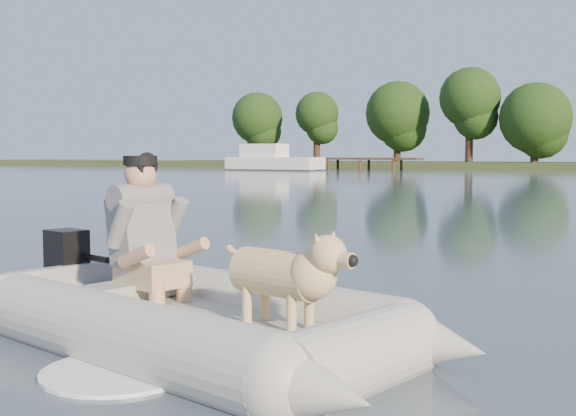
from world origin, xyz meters
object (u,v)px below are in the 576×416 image
Objects in this scene: dinghy at (201,260)px; dog at (278,282)px; dock at (323,163)px; cabin_cruiser at (274,157)px; man at (143,226)px.

dog is at bearing 4.57° from dinghy.
dog is at bearing -62.40° from dock.
cabin_cruiser is at bearing -100.12° from dock.
dog is (27.50, -52.61, 0.01)m from dock.
dock reaches higher than dog.
man is at bearing -60.04° from cabin_cruiser.
dinghy is at bearing -4.24° from man.
dock is 59.00m from dinghy.
dock is 6.47m from cabin_cruiser.
dock is at bearing 127.39° from man.
dock is at bearing 79.17° from cabin_cruiser.
dock is 18.90× the size of dog.
man is (-0.69, 0.19, 0.19)m from dinghy.
dock is 16.36× the size of man.
dog is at bearing -58.95° from cabin_cruiser.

